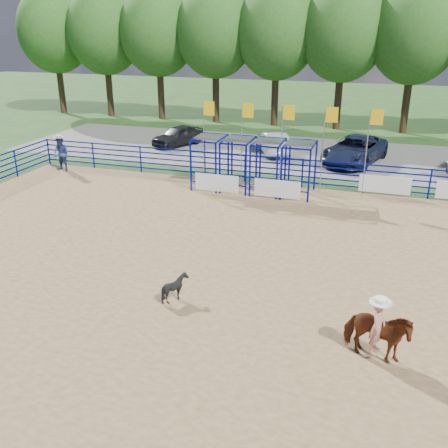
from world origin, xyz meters
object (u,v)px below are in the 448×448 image
(calf, at_px, (175,287))
(car_c, at_px, (355,150))
(car_a, at_px, (178,135))
(spectator_cowboy, at_px, (61,153))
(car_b, at_px, (273,143))
(horse_and_rider, at_px, (377,330))

(calf, relative_size, car_c, 0.15)
(car_a, bearing_deg, spectator_cowboy, -90.65)
(calf, relative_size, car_b, 0.20)
(calf, distance_m, car_c, 18.45)
(car_a, height_order, car_b, car_b)
(spectator_cowboy, relative_size, car_a, 0.51)
(spectator_cowboy, relative_size, car_b, 0.48)
(car_a, height_order, car_c, car_c)
(calf, bearing_deg, spectator_cowboy, 31.41)
(horse_and_rider, bearing_deg, calf, 168.97)
(spectator_cowboy, bearing_deg, calf, -43.89)
(spectator_cowboy, height_order, car_b, spectator_cowboy)
(car_b, bearing_deg, calf, 69.50)
(car_a, bearing_deg, car_b, 22.35)
(calf, relative_size, car_a, 0.21)
(spectator_cowboy, xyz_separation_m, car_c, (15.50, 6.85, -0.22))
(spectator_cowboy, bearing_deg, horse_and_rider, -35.26)
(horse_and_rider, bearing_deg, car_a, 124.05)
(calf, bearing_deg, car_b, -11.02)
(calf, height_order, spectator_cowboy, spectator_cowboy)
(spectator_cowboy, distance_m, car_c, 16.95)
(car_a, bearing_deg, calf, -42.84)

